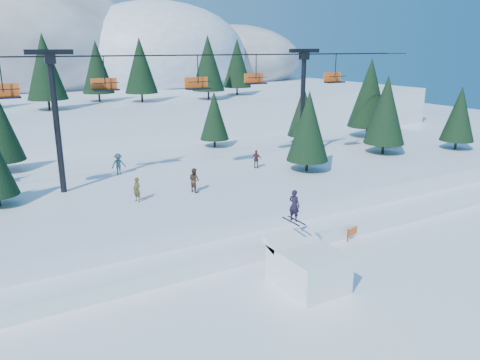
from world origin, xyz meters
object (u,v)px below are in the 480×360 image
chairlift (184,93)px  banner_near (358,229)px  banner_far (379,212)px  jump_kicker (307,266)px

chairlift → banner_near: (7.50, -12.98, -8.78)m
chairlift → banner_near: size_ratio=16.73×
banner_near → banner_far: size_ratio=0.96×
jump_kicker → banner_far: 12.84m
jump_kicker → chairlift: size_ratio=0.11×
jump_kicker → banner_far: size_ratio=1.82×
banner_near → jump_kicker: bearing=-153.1°
jump_kicker → banner_near: 8.54m
jump_kicker → chairlift: (0.09, 16.83, 8.13)m
jump_kicker → banner_near: (7.59, 3.85, -0.65)m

